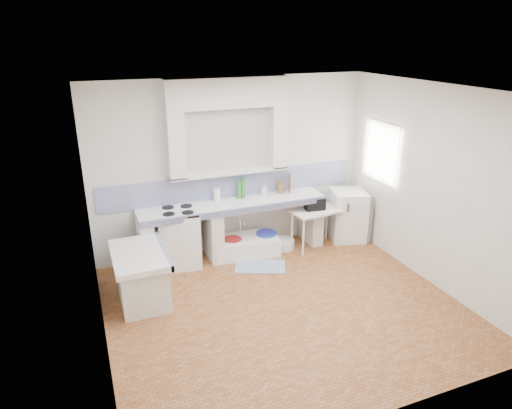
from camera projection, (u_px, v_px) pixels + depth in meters
name	position (u px, v px, depth m)	size (l,w,h in m)	color
floor	(284.00, 307.00, 6.07)	(4.50, 4.50, 0.00)	#9B6039
ceiling	(289.00, 91.00, 5.08)	(4.50, 4.50, 0.00)	silver
wall_back	(233.00, 166.00, 7.31)	(4.50, 4.50, 0.00)	silver
wall_front	(389.00, 288.00, 3.83)	(4.50, 4.50, 0.00)	silver
wall_left	(92.00, 237.00, 4.79)	(4.50, 4.50, 0.00)	silver
wall_right	(433.00, 187.00, 6.35)	(4.50, 4.50, 0.00)	silver
alcove_mass	(228.00, 93.00, 6.75)	(1.90, 0.25, 0.45)	silver
window_frame	(391.00, 152.00, 7.39)	(0.35, 0.86, 1.06)	#3B2212
lace_valance	(385.00, 129.00, 7.20)	(0.01, 0.84, 0.24)	white
counter_slab	(234.00, 205.00, 7.20)	(3.00, 0.60, 0.08)	white
counter_lip	(240.00, 211.00, 6.96)	(3.00, 0.04, 0.10)	navy
counter_pier_left	(146.00, 245.00, 6.88)	(0.20, 0.55, 0.82)	silver
counter_pier_mid	(213.00, 234.00, 7.24)	(0.20, 0.55, 0.82)	silver
counter_pier_right	(311.00, 219.00, 7.85)	(0.20, 0.55, 0.82)	silver
peninsula_top	(139.00, 255.00, 6.02)	(0.70, 1.10, 0.08)	white
peninsula_base	(142.00, 278.00, 6.15)	(0.60, 1.00, 0.62)	silver
peninsula_lip	(164.00, 251.00, 6.14)	(0.04, 1.10, 0.10)	navy
backsplash	(233.00, 185.00, 7.40)	(4.27, 0.03, 0.40)	navy
stove	(180.00, 238.00, 7.05)	(0.61, 0.59, 0.87)	white
sink	(245.00, 246.00, 7.48)	(1.07, 0.58, 0.26)	white
side_table	(315.00, 229.00, 7.64)	(0.80, 0.45, 0.04)	white
fridge	(348.00, 215.00, 7.93)	(0.57, 0.57, 0.88)	white
bucket_red	(233.00, 247.00, 7.41)	(0.31, 0.31, 0.29)	#B31F1F
bucket_orange	(256.00, 246.00, 7.49)	(0.29, 0.29, 0.27)	#CE4231
bucket_blue	(266.00, 241.00, 7.59)	(0.34, 0.34, 0.32)	#232FB4
basin_white	(283.00, 244.00, 7.70)	(0.38, 0.38, 0.15)	white
water_bottle_a	(238.00, 241.00, 7.63)	(0.07, 0.07, 0.28)	silver
water_bottle_b	(247.00, 240.00, 7.68)	(0.08, 0.08, 0.28)	silver
black_bag	(315.00, 204.00, 7.52)	(0.32, 0.18, 0.20)	black
green_bottle_a	(239.00, 190.00, 7.32)	(0.06, 0.06, 0.29)	#2F7C30
green_bottle_b	(243.00, 188.00, 7.33)	(0.07, 0.07, 0.33)	#2F7C30
knife_block	(281.00, 188.00, 7.59)	(0.09, 0.07, 0.19)	olive
cutting_board	(290.00, 183.00, 7.63)	(0.02, 0.21, 0.29)	olive
paper_towel	(217.00, 195.00, 7.20)	(0.11, 0.11, 0.22)	white
soap_bottle	(264.00, 190.00, 7.49)	(0.09, 0.09, 0.19)	white
rug	(260.00, 266.00, 7.09)	(0.77, 0.44, 0.01)	#46659B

